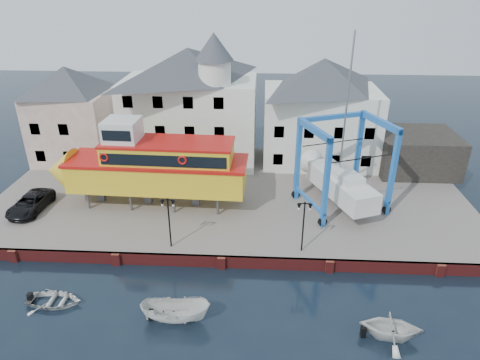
{
  "coord_description": "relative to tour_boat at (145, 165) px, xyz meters",
  "views": [
    {
      "loc": [
        2.82,
        -25.93,
        19.96
      ],
      "look_at": [
        1.0,
        7.0,
        4.0
      ],
      "focal_mm": 32.0,
      "sensor_mm": 36.0,
      "label": 1
    }
  ],
  "objects": [
    {
      "name": "building_white_main",
      "position": [
        2.55,
        10.38,
        2.63
      ],
      "size": [
        14.0,
        8.3,
        14.0
      ],
      "color": "silver",
      "rests_on": "hardstanding"
    },
    {
      "name": "motorboat_a",
      "position": [
        5.04,
        -13.57,
        -4.71
      ],
      "size": [
        4.46,
        1.7,
        1.72
      ],
      "primitive_type": "imported",
      "rotation": [
        0.0,
        0.0,
        1.58
      ],
      "color": "silver",
      "rests_on": "ground"
    },
    {
      "name": "ground",
      "position": [
        7.42,
        -8.02,
        -4.71
      ],
      "size": [
        140.0,
        140.0,
        0.0
      ],
      "primitive_type": "plane",
      "color": "black",
      "rests_on": "ground"
    },
    {
      "name": "tour_boat",
      "position": [
        0.0,
        0.0,
        0.0
      ],
      "size": [
        18.21,
        4.96,
        7.87
      ],
      "rotation": [
        0.0,
        0.0,
        -0.04
      ],
      "color": "#59595E",
      "rests_on": "hardstanding"
    },
    {
      "name": "motorboat_c",
      "position": [
        18.25,
        -14.25,
        -4.71
      ],
      "size": [
        4.1,
        3.66,
        1.96
      ],
      "primitive_type": "imported",
      "rotation": [
        0.0,
        0.0,
        1.44
      ],
      "color": "silver",
      "rests_on": "ground"
    },
    {
      "name": "quay_wall",
      "position": [
        7.42,
        -7.91,
        -4.21
      ],
      "size": [
        44.0,
        0.47,
        1.0
      ],
      "color": "maroon",
      "rests_on": "ground"
    },
    {
      "name": "lamp_post_right",
      "position": [
        13.42,
        -6.82,
        -0.54
      ],
      "size": [
        1.12,
        0.32,
        4.2
      ],
      "color": "black",
      "rests_on": "hardstanding"
    },
    {
      "name": "building_white_right",
      "position": [
        16.42,
        10.98,
        1.89
      ],
      "size": [
        12.0,
        8.0,
        11.2
      ],
      "color": "silver",
      "rests_on": "hardstanding"
    },
    {
      "name": "motorboat_d",
      "position": [
        -3.41,
        -12.45,
        -4.71
      ],
      "size": [
        3.71,
        2.7,
        0.76
      ],
      "primitive_type": "imported",
      "rotation": [
        0.0,
        0.0,
        1.55
      ],
      "color": "silver",
      "rests_on": "ground"
    },
    {
      "name": "van",
      "position": [
        -10.04,
        -2.02,
        -3.0
      ],
      "size": [
        2.63,
        5.26,
        1.43
      ],
      "primitive_type": "imported",
      "rotation": [
        0.0,
        0.0,
        -0.05
      ],
      "color": "black",
      "rests_on": "hardstanding"
    },
    {
      "name": "shed_dark",
      "position": [
        26.42,
        8.98,
        -1.71
      ],
      "size": [
        8.0,
        7.0,
        4.0
      ],
      "primitive_type": "cube",
      "color": "black",
      "rests_on": "hardstanding"
    },
    {
      "name": "hardstanding",
      "position": [
        7.42,
        2.98,
        -4.21
      ],
      "size": [
        44.0,
        22.0,
        1.0
      ],
      "primitive_type": "cube",
      "color": "#5F5954",
      "rests_on": "ground"
    },
    {
      "name": "lamp_post_left",
      "position": [
        3.42,
        -6.82,
        -0.54
      ],
      "size": [
        1.12,
        0.32,
        4.2
      ],
      "color": "black",
      "rests_on": "hardstanding"
    },
    {
      "name": "building_pink",
      "position": [
        -10.58,
        9.98,
        1.44
      ],
      "size": [
        8.0,
        7.0,
        10.3
      ],
      "color": "tan",
      "rests_on": "hardstanding"
    },
    {
      "name": "travel_lift",
      "position": [
        17.01,
        1.21,
        -1.2
      ],
      "size": [
        8.57,
        10.22,
        15.09
      ],
      "rotation": [
        0.0,
        0.0,
        0.38
      ],
      "color": "blue",
      "rests_on": "hardstanding"
    }
  ]
}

